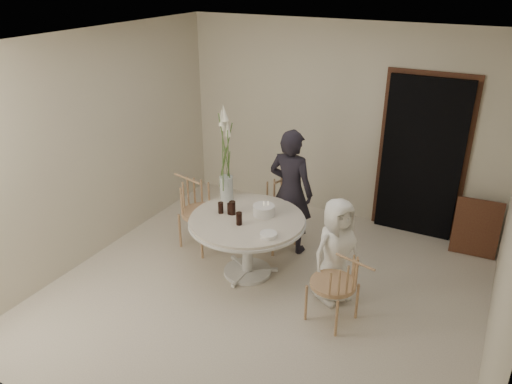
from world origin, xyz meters
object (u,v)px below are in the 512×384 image
at_px(table, 247,227).
at_px(birthday_cake, 264,210).
at_px(chair_far, 280,202).
at_px(chair_right, 343,281).
at_px(girl, 291,192).
at_px(chair_left, 195,203).
at_px(boy, 336,251).
at_px(flower_vase, 226,164).

bearing_deg(table, birthday_cake, 50.26).
distance_m(chair_far, chair_right, 1.75).
height_order(girl, birthday_cake, girl).
distance_m(table, chair_far, 0.85).
xyz_separation_m(table, chair_left, (-0.92, 0.31, -0.03)).
xyz_separation_m(chair_far, girl, (0.18, -0.10, 0.22)).
relative_size(chair_right, boy, 0.68).
xyz_separation_m(chair_far, flower_vase, (-0.47, -0.54, 0.61)).
xyz_separation_m(chair_far, boy, (1.04, -0.84, 0.02)).
bearing_deg(birthday_cake, flower_vase, 164.87).
bearing_deg(boy, chair_left, 113.24).
relative_size(boy, flower_vase, 1.00).
xyz_separation_m(chair_far, chair_left, (-0.94, -0.55, 0.01)).
bearing_deg(girl, flower_vase, 37.92).
bearing_deg(flower_vase, chair_left, -179.10).
height_order(chair_right, boy, boy).
relative_size(chair_left, birthday_cake, 3.62).
relative_size(chair_far, chair_left, 0.98).
bearing_deg(table, chair_right, -16.32).
relative_size(chair_right, birthday_cake, 3.24).
relative_size(table, birthday_cake, 5.36).
distance_m(table, chair_right, 1.32).
distance_m(chair_far, birthday_cake, 0.74).
height_order(girl, boy, girl).
relative_size(chair_far, boy, 0.75).
bearing_deg(chair_left, birthday_cake, -83.59).
height_order(chair_far, flower_vase, flower_vase).
xyz_separation_m(chair_right, girl, (-1.07, 1.12, 0.27)).
bearing_deg(birthday_cake, chair_far, 99.09).
relative_size(girl, flower_vase, 1.34).
bearing_deg(birthday_cake, table, -129.74).
bearing_deg(birthday_cake, girl, 83.23).
bearing_deg(chair_left, flower_vase, -74.56).
height_order(chair_far, chair_left, chair_left).
height_order(chair_far, boy, boy).
relative_size(chair_right, chair_left, 0.89).
bearing_deg(chair_right, chair_left, -92.40).
relative_size(table, chair_far, 1.50).
relative_size(chair_left, girl, 0.57).
xyz_separation_m(table, girl, (0.20, 0.75, 0.18)).
distance_m(boy, birthday_cake, 0.96).
xyz_separation_m(boy, birthday_cake, (-0.93, 0.15, 0.20)).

